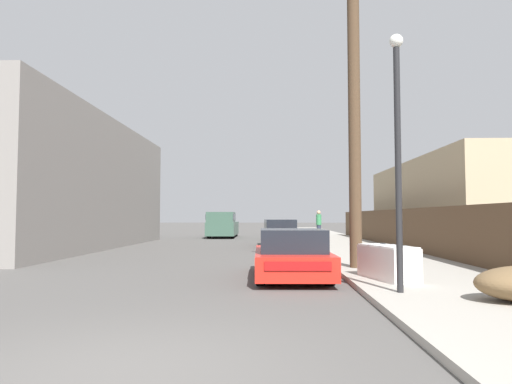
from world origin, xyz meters
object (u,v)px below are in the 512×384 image
at_px(discarded_fridge, 388,262).
at_px(parked_sports_car_red, 291,256).
at_px(car_parked_far, 285,230).
at_px(utility_pole, 354,110).
at_px(street_lamp, 398,141).
at_px(pickup_truck, 222,225).
at_px(pedestrian, 319,224).
at_px(car_parked_mid, 280,234).

xyz_separation_m(discarded_fridge, parked_sports_car_red, (-2.12, 0.96, 0.06)).
bearing_deg(car_parked_far, utility_pole, -82.69).
bearing_deg(street_lamp, pickup_truck, 103.60).
relative_size(discarded_fridge, parked_sports_car_red, 0.44).
bearing_deg(utility_pole, pickup_truck, 106.12).
xyz_separation_m(parked_sports_car_red, car_parked_far, (0.43, 18.86, 0.06)).
bearing_deg(street_lamp, parked_sports_car_red, 124.39).
bearing_deg(discarded_fridge, parked_sports_car_red, 140.48).
bearing_deg(parked_sports_car_red, car_parked_far, 87.39).
bearing_deg(car_parked_far, pedestrian, -9.44).
distance_m(discarded_fridge, parked_sports_car_red, 2.33).
height_order(pickup_truck, utility_pole, utility_pole).
distance_m(car_parked_mid, car_parked_far, 6.89).
relative_size(discarded_fridge, utility_pole, 0.21).
distance_m(car_parked_far, pickup_truck, 5.26).
height_order(car_parked_mid, pickup_truck, pickup_truck).
relative_size(parked_sports_car_red, street_lamp, 0.85).
bearing_deg(pedestrian, car_parked_far, 167.87).
bearing_deg(street_lamp, utility_pole, 90.64).
bearing_deg(pickup_truck, discarded_fridge, 104.39).
relative_size(car_parked_mid, utility_pole, 0.52).
xyz_separation_m(car_parked_mid, street_lamp, (1.95, -14.75, 2.30)).
height_order(discarded_fridge, pickup_truck, pickup_truck).
bearing_deg(parked_sports_car_red, pedestrian, 80.62).
relative_size(car_parked_far, utility_pole, 0.53).
height_order(parked_sports_car_red, car_parked_mid, car_parked_mid).
relative_size(car_parked_mid, pickup_truck, 0.78).
bearing_deg(discarded_fridge, utility_pole, 81.49).
xyz_separation_m(discarded_fridge, car_parked_mid, (-2.18, 12.95, 0.15)).
height_order(discarded_fridge, parked_sports_car_red, parked_sports_car_red).
height_order(utility_pole, street_lamp, utility_pole).
height_order(parked_sports_car_red, car_parked_far, car_parked_far).
distance_m(discarded_fridge, car_parked_far, 19.89).
distance_m(parked_sports_car_red, pedestrian, 18.59).
height_order(parked_sports_car_red, utility_pole, utility_pole).
bearing_deg(car_parked_far, discarded_fridge, -82.43).
distance_m(discarded_fridge, car_parked_mid, 13.13).
bearing_deg(street_lamp, car_parked_mid, 97.52).
bearing_deg(discarded_fridge, pickup_truck, 89.90).
bearing_deg(pickup_truck, pedestrian, 153.01).
bearing_deg(discarded_fridge, street_lamp, -112.55).
bearing_deg(car_parked_mid, utility_pole, -83.47).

